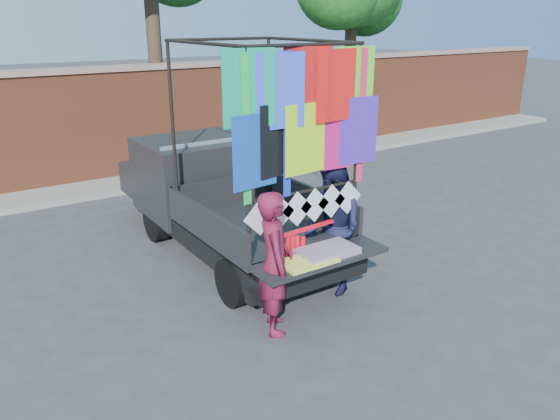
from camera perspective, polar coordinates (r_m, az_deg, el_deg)
ground at (r=7.92m, az=4.03°, el=-7.85°), size 90.00×90.00×0.00m
brick_wall at (r=13.46m, az=-14.56°, el=9.02°), size 30.00×0.45×2.61m
curb at (r=13.10m, az=-13.05°, el=3.16°), size 30.00×1.20×0.12m
pickup_truck at (r=9.15m, az=-7.13°, el=1.65°), size 2.12×5.33×3.36m
woman at (r=6.48m, az=-0.58°, el=-5.56°), size 0.65×0.76×1.77m
man at (r=7.44m, az=5.53°, el=-1.96°), size 0.77×0.95×1.84m
streamer_bundle at (r=6.87m, az=2.07°, el=-3.64°), size 0.92×0.12×0.64m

